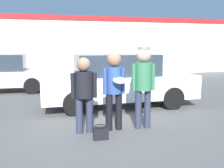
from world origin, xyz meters
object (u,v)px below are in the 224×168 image
person_left (84,89)px  shrub (144,63)px  person_middle_with_frisbee (114,84)px  person_right (143,79)px  parked_car_near (118,80)px  handbag (101,133)px

person_left → shrub: (4.97, 9.44, -0.21)m
person_middle_with_frisbee → person_right: (0.66, -0.04, 0.11)m
person_middle_with_frisbee → parked_car_near: (0.67, 2.21, -0.23)m
parked_car_near → shrub: (3.63, 7.19, -0.04)m
person_right → handbag: bearing=-156.1°
person_middle_with_frisbee → parked_car_near: bearing=73.1°
person_right → shrub: bearing=68.9°
person_right → handbag: size_ratio=6.15×
person_right → handbag: 1.54m
person_middle_with_frisbee → handbag: 1.10m
parked_car_near → shrub: bearing=63.2°
person_left → person_right: bearing=0.1°
person_left → shrub: bearing=62.2°
shrub → person_left: bearing=-117.8°
shrub → handbag: (-4.70, -9.91, -0.63)m
parked_car_near → handbag: parked_car_near is taller
parked_car_near → handbag: (-1.07, -2.72, -0.66)m
person_middle_with_frisbee → shrub: 10.34m
person_middle_with_frisbee → handbag: size_ratio=5.75×
shrub → person_right: bearing=-111.1°
person_middle_with_frisbee → shrub: bearing=65.4°
handbag → shrub: bearing=64.6°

